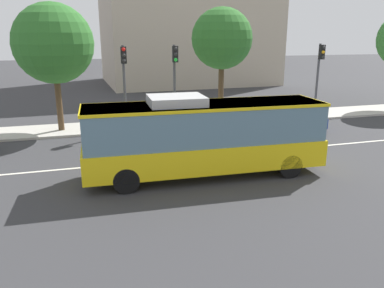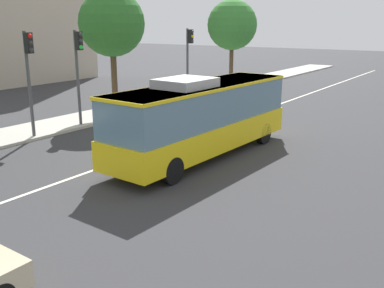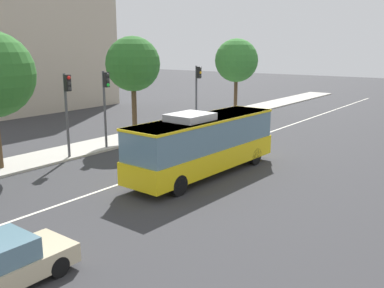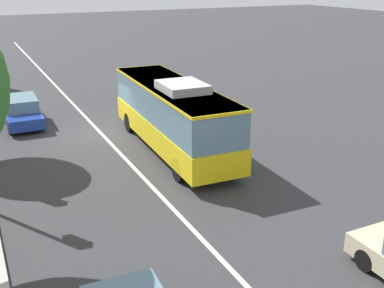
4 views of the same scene
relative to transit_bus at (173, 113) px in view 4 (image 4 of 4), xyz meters
The scene contains 4 objects.
ground_plane 4.93m from the transit_bus, 32.06° to the left, with size 160.00×160.00×0.00m, color #333335.
lane_centre_line 4.93m from the transit_bus, 32.06° to the left, with size 76.00×0.16×0.01m, color silver.
transit_bus is the anchor object (origin of this frame).
sedan_blue 9.47m from the transit_bus, 38.30° to the left, with size 4.54×1.90×1.46m.
Camera 4 is at (-22.63, 5.85, 7.84)m, focal length 43.19 mm.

